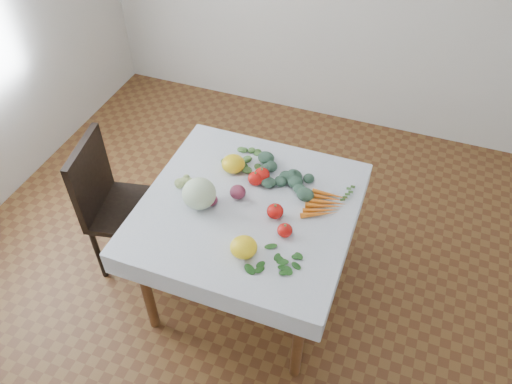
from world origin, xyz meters
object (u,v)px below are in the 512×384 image
heirloom_back (233,164)px  carrot_bunch (325,204)px  chair (113,199)px  cabbage (199,194)px  table (248,219)px

heirloom_back → carrot_bunch: 0.57m
chair → cabbage: bearing=-3.7°
table → cabbage: size_ratio=5.53×
carrot_bunch → heirloom_back: bearing=170.2°
table → chair: 0.87m
chair → cabbage: (0.62, -0.04, 0.30)m
chair → table: bearing=2.6°
table → chair: (-0.86, -0.04, -0.11)m
chair → heirloom_back: bearing=22.2°
carrot_bunch → table: bearing=-159.9°
heirloom_back → carrot_bunch: heirloom_back is taller
table → heirloom_back: bearing=127.2°
table → heirloom_back: (-0.18, 0.24, 0.15)m
chair → carrot_bunch: (1.24, 0.18, 0.23)m
chair → carrot_bunch: bearing=8.2°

